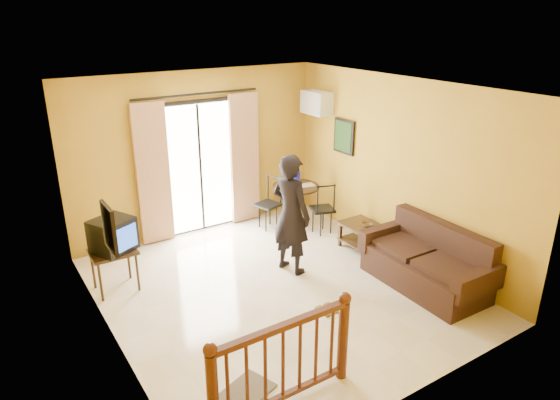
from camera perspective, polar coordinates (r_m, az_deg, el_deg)
ground at (r=7.18m, az=-0.34°, el=-10.09°), size 5.00×5.00×0.00m
room_shell at (r=6.47m, az=-0.38°, el=2.96°), size 5.00×5.00×5.00m
balcony_door at (r=8.68m, az=-9.09°, el=3.80°), size 2.25×0.14×2.46m
tv_table at (r=7.29m, az=-18.53°, el=-6.05°), size 0.60×0.50×0.60m
television at (r=7.16m, az=-18.56°, el=-3.80°), size 0.66×0.63×0.46m
picture_left at (r=5.54m, az=-18.91°, el=-3.08°), size 0.05×0.42×0.52m
dining_table at (r=9.10m, az=1.82°, el=0.74°), size 0.86×0.86×0.71m
water_jug at (r=9.01m, az=1.88°, el=2.46°), size 0.15×0.15×0.27m
serving_tray at (r=9.06m, az=3.05°, el=1.71°), size 0.30×0.22×0.02m
dining_chairs at (r=8.97m, az=1.67°, el=-3.46°), size 1.19×1.20×0.95m
air_conditioner at (r=9.09m, az=4.17°, el=11.03°), size 0.31×0.60×0.40m
botanical_print at (r=8.77m, az=7.31°, el=7.22°), size 0.05×0.50×0.60m
coffee_table at (r=8.17m, az=10.06°, el=-4.06°), size 0.55×0.99×0.44m
bowl at (r=8.13m, az=9.93°, el=-2.86°), size 0.18×0.18×0.05m
sofa at (r=7.42m, az=16.56°, el=-6.99°), size 0.91×1.89×0.90m
standing_person at (r=7.28m, az=1.26°, el=-1.64°), size 0.60×0.75×1.82m
stair_balustrade at (r=5.03m, az=0.34°, el=-17.60°), size 1.63×0.13×1.04m
doormat at (r=5.51m, az=-4.08°, el=-21.14°), size 0.70×0.58×0.02m
sandals at (r=6.73m, az=5.49°, el=-12.35°), size 0.25×0.25×0.03m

